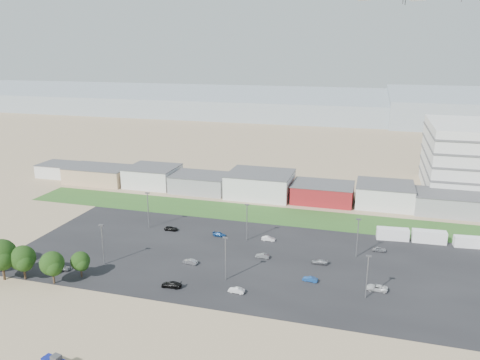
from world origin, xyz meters
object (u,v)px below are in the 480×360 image
(parked_car_3, at_px, (171,285))
(box_trailer_a, at_px, (393,234))
(parked_car_4, at_px, (190,262))
(parked_car_10, at_px, (62,267))
(parked_car_12, at_px, (319,262))
(parked_car_11, at_px, (268,239))
(parked_car_13, at_px, (236,290))
(parked_car_6, at_px, (219,234))
(parked_car_9, at_px, (171,229))
(parked_car_0, at_px, (377,288))
(parked_car_1, at_px, (310,279))
(parked_car_8, at_px, (379,249))
(parked_car_7, at_px, (263,256))

(parked_car_3, bearing_deg, box_trailer_a, 128.38)
(parked_car_4, xyz_separation_m, parked_car_10, (-27.65, -11.28, 0.03))
(parked_car_3, distance_m, parked_car_12, 35.87)
(parked_car_11, bearing_deg, parked_car_3, 153.04)
(box_trailer_a, xyz_separation_m, parked_car_4, (-47.08, -29.31, -0.98))
(box_trailer_a, relative_size, parked_car_13, 2.38)
(parked_car_6, bearing_deg, parked_car_9, 94.49)
(parked_car_6, xyz_separation_m, parked_car_12, (28.59, -9.71, 0.02))
(parked_car_0, bearing_deg, parked_car_1, -86.87)
(parked_car_3, relative_size, parked_car_9, 1.15)
(parked_car_0, xyz_separation_m, parked_car_6, (-41.86, 19.19, -0.08))
(box_trailer_a, bearing_deg, parked_car_11, -167.46)
(parked_car_4, relative_size, parked_car_8, 1.05)
(parked_car_6, height_order, parked_car_13, parked_car_13)
(parked_car_1, bearing_deg, parked_car_10, -71.72)
(parked_car_7, bearing_deg, parked_car_9, -108.31)
(parked_car_1, bearing_deg, parked_car_0, 97.42)
(parked_car_4, bearing_deg, parked_car_0, 96.01)
(parked_car_11, bearing_deg, parked_car_13, 177.66)
(parked_car_6, xyz_separation_m, parked_car_11, (13.67, 0.73, 0.05))
(parked_car_9, height_order, parked_car_13, parked_car_13)
(box_trailer_a, relative_size, parked_car_1, 2.48)
(parked_car_7, xyz_separation_m, parked_car_9, (-29.22, 10.55, -0.03))
(parked_car_3, bearing_deg, parked_car_4, 178.84)
(parked_car_3, height_order, parked_car_7, parked_car_3)
(parked_car_0, bearing_deg, parked_car_11, -121.76)
(parked_car_9, relative_size, parked_car_13, 1.11)
(parked_car_12, bearing_deg, parked_car_11, -125.61)
(parked_car_9, bearing_deg, parked_car_6, -92.05)
(parked_car_4, height_order, parked_car_10, parked_car_10)
(parked_car_4, bearing_deg, parked_car_6, -176.85)
(parked_car_11, relative_size, parked_car_12, 0.93)
(parked_car_9, bearing_deg, parked_car_13, -136.66)
(parked_car_3, bearing_deg, parked_car_10, -94.04)
(box_trailer_a, relative_size, parked_car_3, 1.87)
(parked_car_7, xyz_separation_m, parked_car_11, (-0.97, 10.95, 0.03))
(parked_car_7, bearing_deg, parked_car_6, -123.38)
(parked_car_1, height_order, parked_car_7, parked_car_7)
(parked_car_7, bearing_deg, parked_car_11, -173.38)
(box_trailer_a, relative_size, parked_car_12, 2.16)
(parked_car_4, height_order, parked_car_7, parked_car_4)
(parked_car_6, bearing_deg, parked_car_8, -81.89)
(parked_car_9, bearing_deg, parked_car_8, -89.35)
(parked_car_8, height_order, parked_car_9, parked_car_8)
(parked_car_6, height_order, parked_car_12, parked_car_12)
(parked_car_9, height_order, parked_car_10, parked_car_10)
(parked_car_3, bearing_deg, parked_car_11, 151.73)
(parked_car_10, height_order, parked_car_13, parked_car_10)
(parked_car_7, bearing_deg, parked_car_3, -36.49)
(parked_car_0, xyz_separation_m, parked_car_8, (0.53, 20.90, -0.05))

